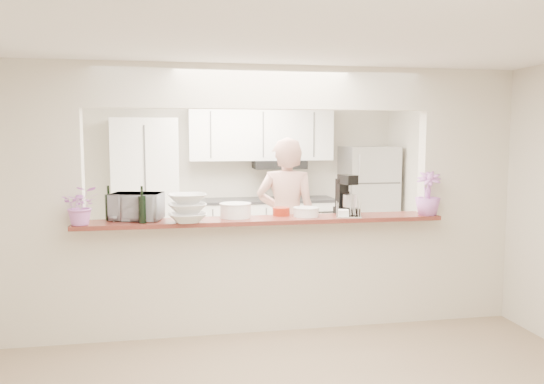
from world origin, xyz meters
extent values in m
plane|color=gray|center=(0.00, 0.00, 0.00)|extent=(6.00, 6.00, 0.00)
cube|color=beige|center=(0.00, 1.55, 0.01)|extent=(5.00, 2.90, 0.01)
cube|color=beige|center=(-2.05, 0.00, 1.25)|extent=(0.90, 0.15, 2.50)
cube|color=beige|center=(2.05, 0.00, 1.25)|extent=(0.90, 0.15, 2.50)
cube|color=beige|center=(0.00, 0.00, 2.30)|extent=(3.20, 0.15, 0.40)
cube|color=beige|center=(0.00, 0.00, 0.53)|extent=(3.20, 0.15, 1.05)
cube|color=maroon|center=(0.00, -0.05, 1.07)|extent=(3.40, 0.38, 0.04)
cube|color=silver|center=(-1.20, 2.70, 1.05)|extent=(0.90, 0.60, 2.10)
cube|color=silver|center=(0.45, 2.70, 0.45)|extent=(2.10, 0.60, 0.90)
cube|color=#2C2C2E|center=(0.45, 2.70, 0.92)|extent=(2.10, 0.62, 0.04)
cube|color=silver|center=(0.45, 2.83, 1.88)|extent=(2.10, 0.35, 0.75)
cube|color=black|center=(0.70, 2.72, 1.44)|extent=(0.75, 0.45, 0.12)
cube|color=black|center=(1.20, 2.40, 0.50)|extent=(0.55, 0.02, 0.55)
cube|color=#ABABB0|center=(2.05, 2.65, 0.85)|extent=(0.75, 0.70, 1.70)
imported|color=#CE6DB2|center=(-1.60, -0.15, 1.26)|extent=(0.34, 0.30, 0.34)
cylinder|color=black|center=(-1.40, 0.07, 1.21)|extent=(0.06, 0.06, 0.24)
cylinder|color=black|center=(-1.40, 0.07, 1.37)|extent=(0.02, 0.02, 0.08)
cylinder|color=black|center=(-1.09, -0.15, 1.21)|extent=(0.07, 0.07, 0.24)
cylinder|color=black|center=(-1.09, -0.15, 1.38)|extent=(0.02, 0.02, 0.08)
imported|color=#ADACB1|center=(-1.15, 0.05, 1.21)|extent=(0.50, 0.39, 0.25)
imported|color=silver|center=(-0.70, -0.17, 1.21)|extent=(0.38, 0.38, 0.25)
cylinder|color=white|center=(-0.25, 0.03, 1.15)|extent=(0.29, 0.29, 0.13)
cylinder|color=white|center=(-0.25, 0.03, 1.22)|extent=(0.30, 0.30, 0.01)
cylinder|color=white|center=(0.42, -0.02, 1.13)|extent=(0.24, 0.24, 0.08)
cylinder|color=white|center=(0.42, -0.02, 1.17)|extent=(0.25, 0.25, 0.01)
cylinder|color=maroon|center=(0.20, 0.08, 1.13)|extent=(0.17, 0.17, 0.08)
cylinder|color=tan|center=(0.40, 0.08, 1.13)|extent=(0.15, 0.15, 0.07)
cube|color=silver|center=(0.80, -0.15, 1.10)|extent=(0.25, 0.18, 0.01)
cube|color=white|center=(0.80, -0.15, 1.13)|extent=(0.11, 0.11, 0.06)
cube|color=black|center=(0.85, 0.05, 1.12)|extent=(0.21, 0.29, 0.06)
cube|color=black|center=(0.83, 0.14, 1.29)|extent=(0.13, 0.11, 0.28)
cube|color=black|center=(0.85, 0.04, 1.43)|extent=(0.15, 0.24, 0.09)
cylinder|color=#B7B7BC|center=(0.86, 0.00, 1.23)|extent=(0.13, 0.13, 0.12)
imported|color=#DA75D7|center=(1.60, -0.15, 1.30)|extent=(0.31, 0.31, 0.42)
imported|color=tan|center=(0.40, 0.80, 0.91)|extent=(0.76, 0.61, 1.83)
camera|label=1|loc=(-0.80, -4.88, 1.85)|focal=35.00mm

